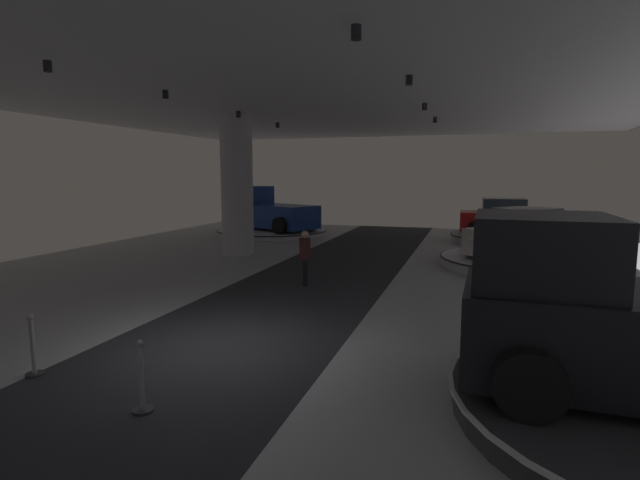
# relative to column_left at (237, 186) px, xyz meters

# --- Properties ---
(ground) EXTENTS (24.00, 44.00, 0.06)m
(ground) POSITION_rel_column_left_xyz_m (4.52, -9.71, -2.77)
(ground) COLOR #B2B2B7
(ceiling_with_spotlights) EXTENTS (24.00, 44.00, 0.39)m
(ceiling_with_spotlights) POSITION_rel_column_left_xyz_m (4.52, -9.71, 2.80)
(ceiling_with_spotlights) COLOR silver
(column_left) EXTENTS (1.27, 1.27, 5.50)m
(column_left) POSITION_rel_column_left_xyz_m (0.00, 0.00, 0.00)
(column_left) COLOR silver
(column_left) RESTS_ON ground
(display_platform_deep_right) EXTENTS (5.08, 5.08, 0.37)m
(display_platform_deep_right) POSITION_rel_column_left_xyz_m (10.51, 6.90, -2.54)
(display_platform_deep_right) COLOR #B7B7BC
(display_platform_deep_right) RESTS_ON ground
(display_car_deep_right) EXTENTS (4.27, 2.28, 1.71)m
(display_car_deep_right) POSITION_rel_column_left_xyz_m (10.48, 6.90, -1.61)
(display_car_deep_right) COLOR red
(display_car_deep_right) RESTS_ON display_platform_deep_right
(display_platform_far_right) EXTENTS (5.56, 5.56, 0.33)m
(display_platform_far_right) POSITION_rel_column_left_xyz_m (10.66, 0.57, -2.57)
(display_platform_far_right) COLOR silver
(display_platform_far_right) RESTS_ON ground
(display_car_far_right) EXTENTS (4.05, 4.39, 1.71)m
(display_car_far_right) POSITION_rel_column_left_xyz_m (10.68, 0.59, -1.65)
(display_car_far_right) COLOR silver
(display_car_far_right) RESTS_ON display_platform_far_right
(display_platform_deep_left) EXTENTS (5.94, 5.94, 0.25)m
(display_platform_deep_left) POSITION_rel_column_left_xyz_m (-1.35, 6.66, -2.61)
(display_platform_deep_left) COLOR silver
(display_platform_deep_left) RESTS_ON ground
(pickup_truck_deep_left) EXTENTS (5.69, 4.31, 2.30)m
(pickup_truck_deep_left) POSITION_rel_column_left_xyz_m (-1.65, 6.79, -1.56)
(pickup_truck_deep_left) COLOR navy
(pickup_truck_deep_left) RESTS_ON display_platform_deep_left
(visitor_walking_near) EXTENTS (0.32, 0.32, 1.59)m
(visitor_walking_near) POSITION_rel_column_left_xyz_m (4.39, -4.41, -1.84)
(visitor_walking_near) COLOR black
(visitor_walking_near) RESTS_ON ground
(stanchion_a) EXTENTS (0.28, 0.28, 1.01)m
(stanchion_a) POSITION_rel_column_left_xyz_m (2.38, -11.73, -2.38)
(stanchion_a) COLOR #333338
(stanchion_a) RESTS_ON ground
(stanchion_b) EXTENTS (0.28, 0.28, 1.01)m
(stanchion_b) POSITION_rel_column_left_xyz_m (4.79, -12.22, -2.38)
(stanchion_b) COLOR #333338
(stanchion_b) RESTS_ON ground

